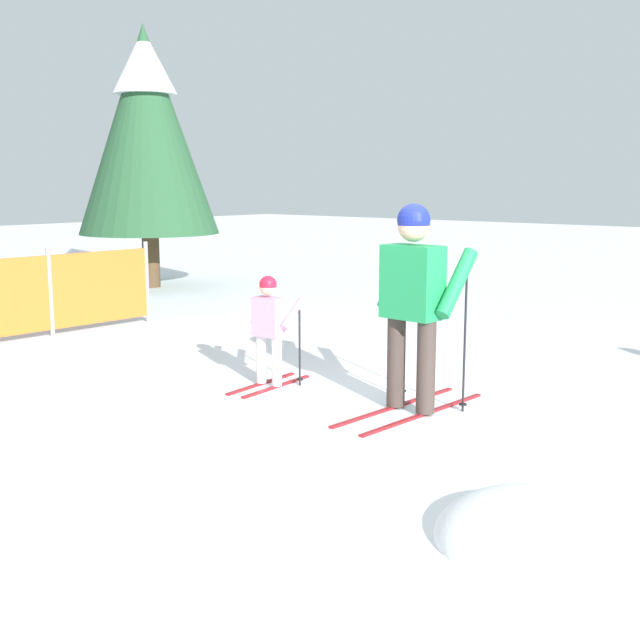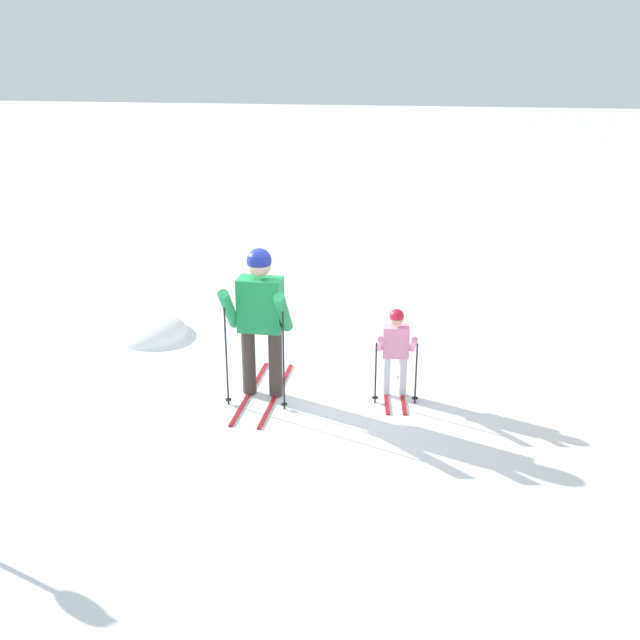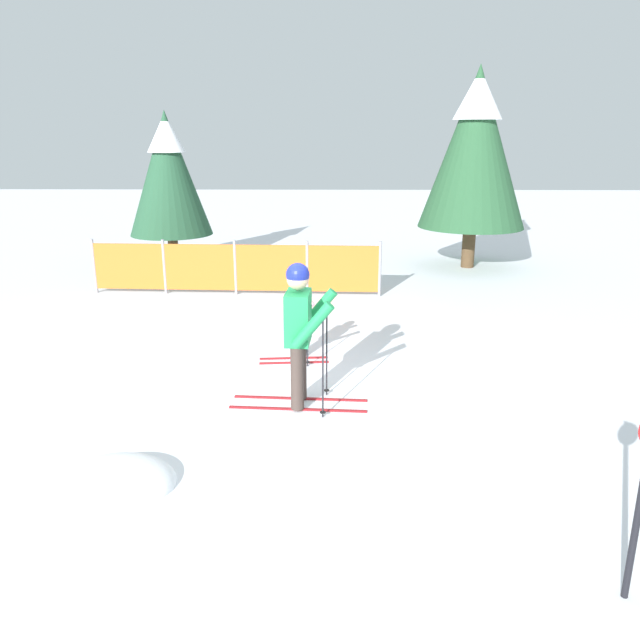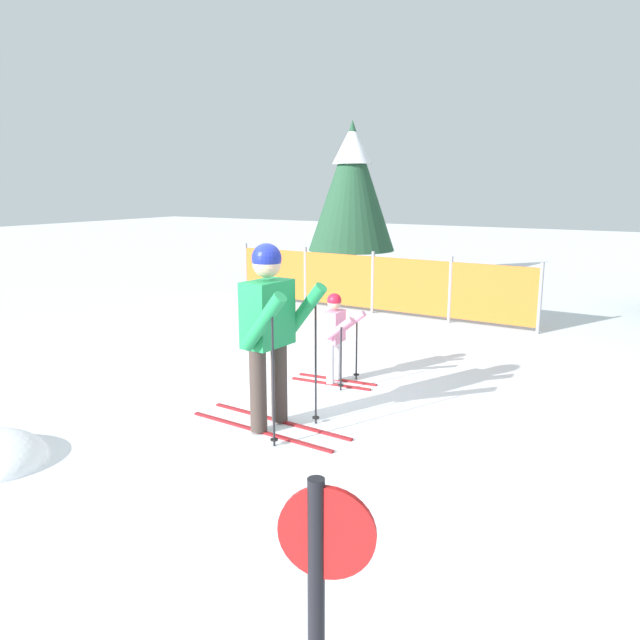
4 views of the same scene
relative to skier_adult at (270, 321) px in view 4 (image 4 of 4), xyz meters
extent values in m
plane|color=white|center=(-0.13, 0.19, -1.05)|extent=(60.00, 60.00, 0.00)
cube|color=maroon|center=(-0.01, 0.16, -1.04)|extent=(1.67, 0.15, 0.02)
cube|color=maroon|center=(-0.03, -0.16, -1.04)|extent=(1.67, 0.15, 0.02)
cylinder|color=#3F332D|center=(-0.01, 0.16, -0.64)|extent=(0.16, 0.16, 0.79)
cylinder|color=#3F332D|center=(-0.03, -0.16, -0.64)|extent=(0.16, 0.16, 0.79)
cube|color=#1E8C4C|center=(-0.02, 0.00, 0.07)|extent=(0.31, 0.51, 0.62)
cylinder|color=#1E8C4C|center=(0.20, 0.30, 0.07)|extent=(0.50, 0.15, 0.57)
cylinder|color=#1E8C4C|center=(0.16, -0.32, 0.07)|extent=(0.50, 0.15, 0.57)
sphere|color=#D8AD8C|center=(-0.02, 0.00, 0.53)|extent=(0.26, 0.26, 0.26)
sphere|color=navy|center=(-0.02, 0.00, 0.58)|extent=(0.28, 0.28, 0.28)
cylinder|color=black|center=(0.31, 0.31, -0.44)|extent=(0.02, 0.02, 1.23)
cylinder|color=black|center=(0.31, 0.31, -0.99)|extent=(0.07, 0.07, 0.01)
cylinder|color=black|center=(0.27, -0.34, -0.44)|extent=(0.02, 0.02, 1.23)
cylinder|color=black|center=(0.27, -0.34, -0.99)|extent=(0.07, 0.07, 0.01)
cube|color=maroon|center=(-0.18, 1.62, -1.04)|extent=(1.00, 0.13, 0.02)
cube|color=maroon|center=(-0.17, 1.43, -1.04)|extent=(1.00, 0.13, 0.02)
cylinder|color=silver|center=(-0.18, 1.62, -0.80)|extent=(0.10, 0.10, 0.48)
cylinder|color=silver|center=(-0.17, 1.43, -0.80)|extent=(0.10, 0.10, 0.48)
cube|color=pink|center=(-0.17, 1.53, -0.37)|extent=(0.19, 0.31, 0.37)
cylinder|color=pink|center=(-0.04, 1.72, -0.34)|extent=(0.35, 0.10, 0.30)
cylinder|color=pink|center=(-0.01, 1.35, -0.34)|extent=(0.35, 0.10, 0.30)
sphere|color=#D8AD8C|center=(-0.17, 1.53, -0.09)|extent=(0.16, 0.16, 0.16)
sphere|color=red|center=(-0.17, 1.53, -0.07)|extent=(0.17, 0.17, 0.17)
cylinder|color=black|center=(0.00, 1.77, -0.68)|extent=(0.02, 0.02, 0.74)
cylinder|color=black|center=(0.00, 1.77, -0.99)|extent=(0.07, 0.07, 0.01)
cylinder|color=black|center=(0.04, 1.32, -0.68)|extent=(0.02, 0.02, 0.74)
cylinder|color=black|center=(0.04, 1.32, -0.99)|extent=(0.07, 0.07, 0.01)
cylinder|color=gray|center=(-4.54, 5.54, -0.49)|extent=(0.06, 0.06, 1.13)
cylinder|color=gray|center=(-3.06, 5.49, -0.49)|extent=(0.06, 0.06, 1.13)
cylinder|color=gray|center=(-1.59, 5.43, -0.49)|extent=(0.06, 0.06, 1.13)
cylinder|color=gray|center=(-0.12, 5.38, -0.49)|extent=(0.06, 0.06, 1.13)
cylinder|color=gray|center=(1.35, 5.33, -0.49)|extent=(0.06, 0.06, 1.13)
cube|color=orange|center=(-3.80, 5.52, -0.49)|extent=(1.47, 0.08, 0.95)
cube|color=orange|center=(-2.33, 5.46, -0.49)|extent=(1.47, 0.08, 0.95)
cube|color=orange|center=(-0.86, 5.41, -0.49)|extent=(1.47, 0.08, 0.95)
cube|color=orange|center=(0.62, 5.35, -0.49)|extent=(1.47, 0.08, 0.95)
cylinder|color=#4C3823|center=(-3.58, 8.34, -0.66)|extent=(0.25, 0.25, 0.79)
cone|color=#244E34|center=(-3.58, 8.34, 1.21)|extent=(2.01, 2.01, 2.94)
cone|color=white|center=(-3.58, 8.34, 2.15)|extent=(0.90, 0.90, 0.88)
cylinder|color=red|center=(2.52, -3.26, 0.29)|extent=(0.27, 0.11, 0.28)
camera|label=1|loc=(-5.62, -3.68, 0.90)|focal=45.00mm
camera|label=2|loc=(8.28, 1.62, 3.16)|focal=45.00mm
camera|label=3|loc=(0.36, -7.03, 2.15)|focal=35.00mm
camera|label=4|loc=(3.31, -4.61, 1.23)|focal=35.00mm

